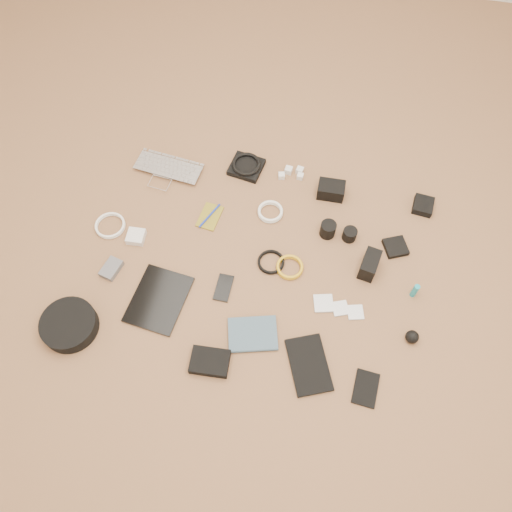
% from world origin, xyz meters
% --- Properties ---
extents(laptop, '(0.34, 0.25, 0.02)m').
position_xyz_m(laptop, '(-0.48, 0.36, 0.01)').
color(laptop, silver).
rests_on(laptop, ground).
extents(headphone_pouch, '(0.17, 0.16, 0.03)m').
position_xyz_m(headphone_pouch, '(-0.12, 0.48, 0.01)').
color(headphone_pouch, black).
rests_on(headphone_pouch, ground).
extents(headphones, '(0.17, 0.17, 0.02)m').
position_xyz_m(headphones, '(-0.12, 0.48, 0.03)').
color(headphones, black).
rests_on(headphones, headphone_pouch).
extents(charger_a, '(0.03, 0.03, 0.03)m').
position_xyz_m(charger_a, '(0.05, 0.46, 0.01)').
color(charger_a, silver).
rests_on(charger_a, ground).
extents(charger_b, '(0.04, 0.04, 0.03)m').
position_xyz_m(charger_b, '(0.08, 0.50, 0.02)').
color(charger_b, silver).
rests_on(charger_b, ground).
extents(charger_c, '(0.04, 0.04, 0.03)m').
position_xyz_m(charger_c, '(0.13, 0.51, 0.01)').
color(charger_c, silver).
rests_on(charger_c, ground).
extents(charger_d, '(0.03, 0.03, 0.03)m').
position_xyz_m(charger_d, '(0.14, 0.47, 0.01)').
color(charger_d, silver).
rests_on(charger_d, ground).
extents(dslr_camera, '(0.12, 0.08, 0.07)m').
position_xyz_m(dslr_camera, '(0.28, 0.41, 0.03)').
color(dslr_camera, black).
rests_on(dslr_camera, ground).
extents(lens_pouch, '(0.09, 0.10, 0.03)m').
position_xyz_m(lens_pouch, '(0.70, 0.42, 0.02)').
color(lens_pouch, black).
rests_on(lens_pouch, ground).
extents(notebook_olive, '(0.10, 0.14, 0.01)m').
position_xyz_m(notebook_olive, '(-0.22, 0.18, 0.00)').
color(notebook_olive, olive).
rests_on(notebook_olive, ground).
extents(pen_blue, '(0.07, 0.14, 0.01)m').
position_xyz_m(pen_blue, '(-0.22, 0.18, 0.01)').
color(pen_blue, '#152BAB').
rests_on(pen_blue, notebook_olive).
extents(cable_white_a, '(0.12, 0.12, 0.01)m').
position_xyz_m(cable_white_a, '(0.04, 0.25, 0.01)').
color(cable_white_a, white).
rests_on(cable_white_a, ground).
extents(lens_a, '(0.08, 0.08, 0.07)m').
position_xyz_m(lens_a, '(0.30, 0.20, 0.04)').
color(lens_a, black).
rests_on(lens_a, ground).
extents(lens_b, '(0.06, 0.06, 0.06)m').
position_xyz_m(lens_b, '(0.39, 0.20, 0.03)').
color(lens_b, black).
rests_on(lens_b, ground).
extents(card_reader, '(0.12, 0.12, 0.02)m').
position_xyz_m(card_reader, '(0.60, 0.18, 0.01)').
color(card_reader, black).
rests_on(card_reader, ground).
extents(power_brick, '(0.08, 0.08, 0.03)m').
position_xyz_m(power_brick, '(-0.51, 0.01, 0.02)').
color(power_brick, silver).
rests_on(power_brick, ground).
extents(cable_white_b, '(0.17, 0.17, 0.01)m').
position_xyz_m(cable_white_b, '(-0.64, 0.04, 0.01)').
color(cable_white_b, white).
rests_on(cable_white_b, ground).
extents(cable_black, '(0.14, 0.14, 0.01)m').
position_xyz_m(cable_black, '(0.09, 0.00, 0.01)').
color(cable_black, black).
rests_on(cable_black, ground).
extents(cable_yellow, '(0.13, 0.13, 0.01)m').
position_xyz_m(cable_yellow, '(0.17, -0.01, 0.01)').
color(cable_yellow, gold).
rests_on(cable_yellow, ground).
extents(flash, '(0.08, 0.13, 0.09)m').
position_xyz_m(flash, '(0.49, 0.06, 0.04)').
color(flash, black).
rests_on(flash, ground).
extents(lens_cleaner, '(0.03, 0.03, 0.08)m').
position_xyz_m(lens_cleaner, '(0.68, -0.02, 0.04)').
color(lens_cleaner, teal).
rests_on(lens_cleaner, ground).
extents(battery_charger, '(0.08, 0.11, 0.03)m').
position_xyz_m(battery_charger, '(-0.56, -0.16, 0.01)').
color(battery_charger, '#59595E').
rests_on(battery_charger, ground).
extents(tablet, '(0.24, 0.29, 0.01)m').
position_xyz_m(tablet, '(-0.33, -0.25, 0.01)').
color(tablet, black).
rests_on(tablet, ground).
extents(phone, '(0.06, 0.12, 0.01)m').
position_xyz_m(phone, '(-0.08, -0.15, 0.00)').
color(phone, black).
rests_on(phone, ground).
extents(filter_case_left, '(0.09, 0.09, 0.01)m').
position_xyz_m(filter_case_left, '(0.33, -0.14, 0.01)').
color(filter_case_left, silver).
rests_on(filter_case_left, ground).
extents(filter_case_mid, '(0.08, 0.08, 0.01)m').
position_xyz_m(filter_case_mid, '(0.40, -0.14, 0.00)').
color(filter_case_mid, silver).
rests_on(filter_case_mid, ground).
extents(filter_case_right, '(0.08, 0.08, 0.01)m').
position_xyz_m(filter_case_right, '(0.46, -0.15, 0.00)').
color(filter_case_right, silver).
rests_on(filter_case_right, ground).
extents(air_blower, '(0.06, 0.06, 0.05)m').
position_xyz_m(air_blower, '(0.68, -0.22, 0.03)').
color(air_blower, black).
rests_on(air_blower, ground).
extents(headphone_case, '(0.26, 0.26, 0.06)m').
position_xyz_m(headphone_case, '(-0.63, -0.44, 0.03)').
color(headphone_case, black).
rests_on(headphone_case, ground).
extents(drive_case, '(0.15, 0.11, 0.04)m').
position_xyz_m(drive_case, '(-0.06, -0.47, 0.02)').
color(drive_case, black).
rests_on(drive_case, ground).
extents(paperback, '(0.22, 0.19, 0.02)m').
position_xyz_m(paperback, '(0.09, -0.39, 0.01)').
color(paperback, '#3C5566').
rests_on(paperback, ground).
extents(notebook_black_a, '(0.21, 0.26, 0.02)m').
position_xyz_m(notebook_black_a, '(0.31, -0.40, 0.01)').
color(notebook_black_a, black).
rests_on(notebook_black_a, ground).
extents(notebook_black_b, '(0.10, 0.14, 0.01)m').
position_xyz_m(notebook_black_b, '(0.53, -0.44, 0.01)').
color(notebook_black_b, black).
rests_on(notebook_black_b, ground).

